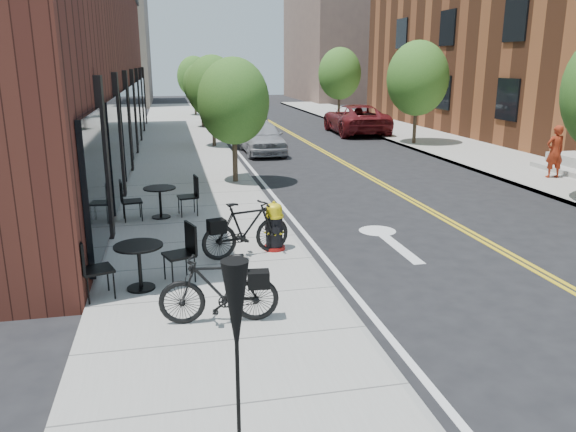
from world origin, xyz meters
TOP-DOWN VIEW (x-y plane):
  - ground at (0.00, 0.00)m, footprint 120.00×120.00m
  - sidewalk_near at (-2.00, 10.00)m, footprint 4.00×70.00m
  - sidewalk_far at (10.00, 10.00)m, footprint 4.00×70.00m
  - building_near at (-6.50, 14.00)m, footprint 5.00×28.00m
  - bg_building_left at (-8.00, 48.00)m, footprint 8.00×14.00m
  - bg_building_right at (16.00, 50.00)m, footprint 10.00×16.00m
  - tree_near_a at (-0.60, 9.00)m, footprint 2.20×2.20m
  - tree_near_b at (-0.60, 17.00)m, footprint 2.30×2.30m
  - tree_near_c at (-0.60, 25.00)m, footprint 2.10×2.10m
  - tree_near_d at (-0.60, 33.00)m, footprint 2.40×2.40m
  - tree_far_b at (8.60, 16.00)m, footprint 2.80×2.80m
  - tree_far_c at (8.60, 28.00)m, footprint 2.80×2.80m
  - fire_hydrant at (-0.64, 2.14)m, footprint 0.48×0.48m
  - bicycle_left at (-2.02, -0.94)m, footprint 1.75×0.65m
  - bicycle_right at (-1.24, 1.86)m, footprint 1.88×0.97m
  - bistro_set_b at (-3.18, 0.58)m, footprint 1.88×1.05m
  - bistro_set_c at (-2.88, 5.07)m, footprint 1.83×0.88m
  - patio_umbrella at (-2.12, -4.04)m, footprint 0.33×0.33m
  - parked_car_a at (1.26, 15.18)m, footprint 1.68×4.10m
  - parked_car_b at (1.60, 20.48)m, footprint 1.80×4.46m
  - parked_car_c at (0.99, 26.37)m, footprint 2.44×5.63m
  - parked_car_far at (7.40, 20.95)m, footprint 2.91×5.82m
  - pedestrian at (9.60, 7.45)m, footprint 0.62×0.41m

SIDE VIEW (x-z plane):
  - ground at x=0.00m, z-range 0.00..0.00m
  - sidewalk_near at x=-2.00m, z-range 0.00..0.12m
  - sidewalk_far at x=10.00m, z-range 0.00..0.12m
  - fire_hydrant at x=-0.64m, z-range 0.09..1.09m
  - bistro_set_c at x=-2.88m, z-range 0.12..1.09m
  - bistro_set_b at x=-3.18m, z-range 0.12..1.12m
  - bicycle_left at x=-2.02m, z-range 0.12..1.15m
  - bicycle_right at x=-1.24m, z-range 0.12..1.20m
  - parked_car_a at x=1.26m, z-range 0.00..1.39m
  - parked_car_b at x=1.60m, z-range 0.00..1.44m
  - parked_car_far at x=7.40m, z-range 0.00..1.58m
  - parked_car_c at x=0.99m, z-range 0.00..1.61m
  - pedestrian at x=9.60m, z-range 0.12..1.82m
  - patio_umbrella at x=-2.12m, z-range 0.56..2.61m
  - tree_near_c at x=-0.60m, z-range 0.69..4.37m
  - tree_near_a at x=-0.60m, z-range 0.70..4.51m
  - tree_near_b at x=-0.60m, z-range 0.72..4.70m
  - tree_near_d at x=-0.60m, z-range 0.73..4.85m
  - tree_far_b at x=8.60m, z-range 0.75..5.37m
  - tree_far_c at x=8.60m, z-range 0.75..5.37m
  - building_near at x=-6.50m, z-range 0.00..7.00m
  - bg_building_left at x=-8.00m, z-range 0.00..10.00m
  - bg_building_right at x=16.00m, z-range 0.00..12.00m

